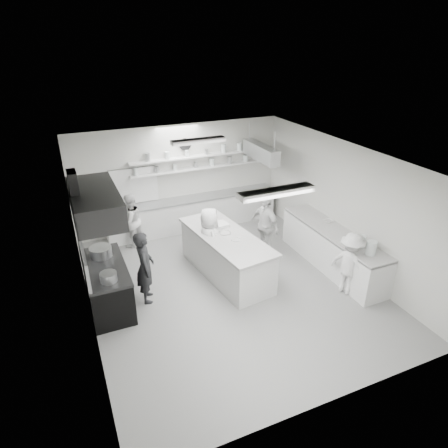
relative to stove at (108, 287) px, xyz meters
name	(u,v)px	position (x,y,z in m)	size (l,w,h in m)	color
floor	(229,287)	(2.60, -0.40, -0.46)	(6.00, 7.00, 0.02)	gray
ceiling	(230,158)	(2.60, -0.40, 2.56)	(6.00, 7.00, 0.02)	white
wall_back	(179,177)	(2.60, 3.10, 1.05)	(6.00, 0.04, 3.00)	beige
wall_front	(333,329)	(2.60, -3.90, 1.05)	(6.00, 0.04, 3.00)	beige
wall_left	(82,256)	(-0.40, -0.40, 1.05)	(0.04, 7.00, 3.00)	beige
wall_right	(344,205)	(5.60, -0.40, 1.05)	(0.04, 7.00, 3.00)	beige
stove	(108,287)	(0.00, 0.00, 0.00)	(0.80, 1.80, 0.90)	black
exhaust_hood	(95,202)	(0.00, 0.00, 1.90)	(0.85, 2.00, 0.50)	#262627
back_counter	(194,213)	(2.90, 2.80, 0.01)	(5.00, 0.60, 0.92)	silver
shelf_lower	(204,167)	(3.30, 2.97, 1.30)	(4.20, 0.26, 0.04)	silver
shelf_upper	(203,155)	(3.30, 2.97, 1.65)	(4.20, 0.26, 0.04)	silver
pass_through_window	(134,186)	(1.30, 3.08, 1.00)	(1.30, 0.04, 1.00)	black
wall_clock	(185,144)	(2.80, 3.06, 2.00)	(0.32, 0.32, 0.05)	white
right_counter	(332,249)	(5.25, -0.60, 0.02)	(0.74, 3.30, 0.94)	silver
pot_rack	(261,152)	(4.60, 2.00, 1.85)	(0.30, 1.60, 0.40)	#A9ABAE
light_fixture_front	(277,192)	(2.60, -2.20, 2.49)	(1.30, 0.25, 0.10)	silver
light_fixture_rear	(198,141)	(2.60, 1.40, 2.49)	(1.30, 0.25, 0.10)	silver
prep_island	(226,256)	(2.75, 0.12, 0.04)	(1.00, 2.68, 0.99)	silver
stove_pot	(101,253)	(0.00, 0.43, 0.59)	(0.46, 0.46, 0.26)	#A9ABAE
cook_stove	(145,267)	(0.79, -0.13, 0.36)	(0.59, 0.39, 1.61)	black
cook_back	(130,221)	(0.99, 2.41, 0.29)	(0.72, 0.56, 1.47)	silver
cook_island_left	(209,240)	(2.46, 0.44, 0.36)	(0.79, 0.51, 1.61)	silver
cook_island_right	(265,225)	(4.02, 0.58, 0.38)	(0.97, 0.40, 1.66)	silver
cook_right	(350,264)	(4.90, -1.63, 0.27)	(0.94, 0.54, 1.45)	silver
bowl_island_a	(225,234)	(2.78, 0.23, 0.57)	(0.26, 0.26, 0.06)	#A9ABAE
bowl_island_b	(235,241)	(2.85, -0.17, 0.57)	(0.21, 0.21, 0.07)	silver
bowl_right	(328,221)	(5.44, -0.10, 0.52)	(0.25, 0.25, 0.06)	silver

